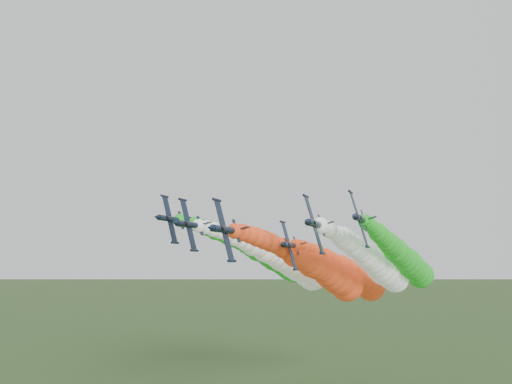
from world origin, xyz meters
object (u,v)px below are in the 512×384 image
jet_outer_right (406,260)px  jet_lead (325,272)px  jet_trail (353,275)px  jet_outer_left (270,257)px  jet_inner_right (377,265)px  jet_inner_left (288,263)px

jet_outer_right → jet_lead: bearing=-141.9°
jet_outer_right → jet_trail: bearing=146.0°
jet_outer_left → jet_trail: size_ratio=0.99×
jet_lead → jet_outer_right: size_ratio=1.01×
jet_inner_right → jet_outer_right: (6.22, 5.89, 1.05)m
jet_inner_left → jet_outer_right: bearing=7.2°
jet_lead → jet_outer_right: (17.35, 13.61, 2.61)m
jet_outer_left → jet_lead: bearing=-39.2°
jet_lead → jet_outer_right: 22.21m
jet_inner_left → jet_inner_right: jet_inner_left is taller
jet_inner_left → jet_outer_right: 29.64m
jet_lead → jet_outer_left: 25.07m
jet_inner_left → jet_trail: (14.54, 13.74, -3.50)m
jet_inner_right → jet_inner_left: bearing=174.6°
jet_lead → jet_inner_left: 15.74m
jet_outer_right → jet_trail: (-14.87, 10.04, -4.09)m
jet_outer_right → jet_trail: jet_outer_right is taller
jet_inner_right → jet_outer_right: bearing=43.4°
jet_inner_left → jet_inner_right: size_ratio=1.01×
jet_outer_left → jet_outer_right: size_ratio=1.00×
jet_inner_left → jet_outer_left: size_ratio=1.00×
jet_trail → jet_inner_right: bearing=-61.5°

